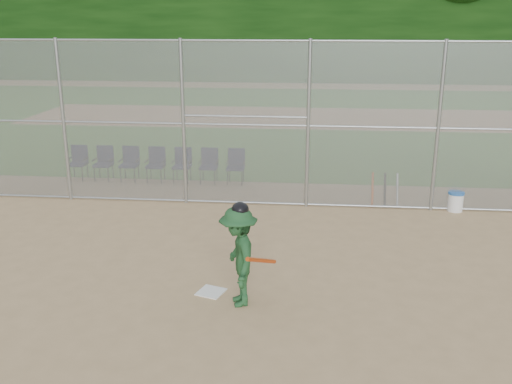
# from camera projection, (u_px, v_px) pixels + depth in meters

# --- Properties ---
(ground) EXTENTS (100.00, 100.00, 0.00)m
(ground) POSITION_uv_depth(u_px,v_px,m) (242.00, 300.00, 9.38)
(ground) COLOR tan
(ground) RESTS_ON ground
(grass_strip) EXTENTS (100.00, 100.00, 0.00)m
(grass_strip) POSITION_uv_depth(u_px,v_px,m) (288.00, 117.00, 26.51)
(grass_strip) COLOR #2D631D
(grass_strip) RESTS_ON ground
(dirt_patch_far) EXTENTS (24.00, 24.00, 0.00)m
(dirt_patch_far) POSITION_uv_depth(u_px,v_px,m) (288.00, 117.00, 26.51)
(dirt_patch_far) COLOR tan
(dirt_patch_far) RESTS_ON ground
(backstop_fence) EXTENTS (16.09, 0.09, 4.00)m
(backstop_fence) POSITION_uv_depth(u_px,v_px,m) (266.00, 122.00, 13.53)
(backstop_fence) COLOR gray
(backstop_fence) RESTS_ON ground
(home_plate) EXTENTS (0.53, 0.53, 0.02)m
(home_plate) POSITION_uv_depth(u_px,v_px,m) (211.00, 292.00, 9.64)
(home_plate) COLOR white
(home_plate) RESTS_ON ground
(batter_at_plate) EXTENTS (1.04, 1.37, 1.73)m
(batter_at_plate) POSITION_uv_depth(u_px,v_px,m) (239.00, 256.00, 9.04)
(batter_at_plate) COLOR #1E4B26
(batter_at_plate) RESTS_ON ground
(water_cooler) EXTENTS (0.38, 0.38, 0.48)m
(water_cooler) POSITION_uv_depth(u_px,v_px,m) (456.00, 201.00, 13.64)
(water_cooler) COLOR white
(water_cooler) RESTS_ON ground
(spare_bats) EXTENTS (0.66, 0.38, 0.82)m
(spare_bats) POSITION_uv_depth(u_px,v_px,m) (385.00, 190.00, 13.94)
(spare_bats) COLOR #D84C14
(spare_bats) RESTS_ON ground
(chair_0) EXTENTS (0.54, 0.52, 0.96)m
(chair_0) POSITION_uv_depth(u_px,v_px,m) (77.00, 163.00, 16.23)
(chair_0) COLOR #0D1333
(chair_0) RESTS_ON ground
(chair_1) EXTENTS (0.54, 0.52, 0.96)m
(chair_1) POSITION_uv_depth(u_px,v_px,m) (103.00, 164.00, 16.16)
(chair_1) COLOR #0D1333
(chair_1) RESTS_ON ground
(chair_2) EXTENTS (0.54, 0.52, 0.96)m
(chair_2) POSITION_uv_depth(u_px,v_px,m) (129.00, 164.00, 16.09)
(chair_2) COLOR #0D1333
(chair_2) RESTS_ON ground
(chair_3) EXTENTS (0.54, 0.52, 0.96)m
(chair_3) POSITION_uv_depth(u_px,v_px,m) (155.00, 165.00, 16.02)
(chair_3) COLOR #0D1333
(chair_3) RESTS_ON ground
(chair_4) EXTENTS (0.54, 0.52, 0.96)m
(chair_4) POSITION_uv_depth(u_px,v_px,m) (182.00, 166.00, 15.95)
(chair_4) COLOR #0D1333
(chair_4) RESTS_ON ground
(chair_5) EXTENTS (0.54, 0.52, 0.96)m
(chair_5) POSITION_uv_depth(u_px,v_px,m) (209.00, 166.00, 15.88)
(chair_5) COLOR #0D1333
(chair_5) RESTS_ON ground
(chair_6) EXTENTS (0.54, 0.52, 0.96)m
(chair_6) POSITION_uv_depth(u_px,v_px,m) (235.00, 167.00, 15.81)
(chair_6) COLOR #0D1333
(chair_6) RESTS_ON ground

